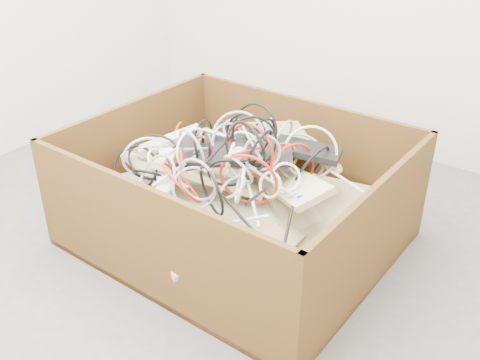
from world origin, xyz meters
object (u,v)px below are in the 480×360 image
Objects in this scene: power_strip_right at (165,173)px; cardboard_box at (234,213)px; vga_plug at (303,200)px; power_strip_left at (170,141)px.

cardboard_box is at bearing 86.56° from power_strip_right.
power_strip_left is at bearing -134.10° from vga_plug.
cardboard_box is 4.19× the size of power_strip_right.
cardboard_box reaches higher than vga_plug.
power_strip_right reaches higher than vga_plug.
cardboard_box reaches higher than power_strip_right.
power_strip_left is 6.84× the size of vga_plug.
cardboard_box is 4.27× the size of power_strip_left.
vga_plug is (0.61, 0.15, 0.01)m from power_strip_right.
power_strip_right is at bearing -106.13° from power_strip_left.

